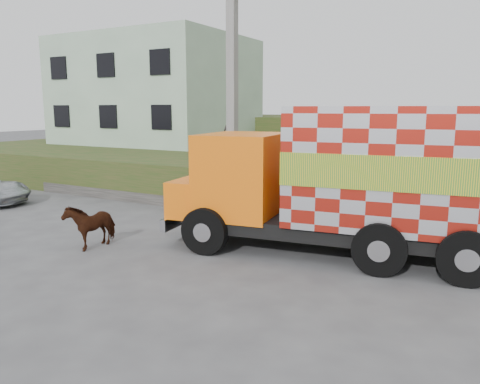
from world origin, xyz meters
The scene contains 9 objects.
ground centered at (0.00, 0.00, 0.00)m, with size 120.00×120.00×0.00m, color #474749.
embankment centered at (0.00, 10.00, 0.75)m, with size 40.00×12.00×1.50m, color #244517.
embankment_far centered at (0.00, 22.00, 1.50)m, with size 40.00×12.00×3.00m, color #244517.
retaining_strip centered at (-2.00, 4.20, 0.20)m, with size 16.00×0.50×0.40m, color #595651.
building centered at (-11.00, 13.00, 4.50)m, with size 10.00×8.00×6.00m, color #AFCDAF.
utility_pole centered at (-1.00, 4.60, 4.08)m, with size 1.20×0.30×8.00m.
cargo_truck centered at (3.91, 1.66, 1.84)m, with size 8.28×3.70×3.57m.
cow centered at (-2.05, -0.88, 0.58)m, with size 0.62×1.37×1.15m, color #361D0D.
pedestrian centered at (-1.70, 5.69, 2.40)m, with size 0.66×0.43×1.81m, color #32302C.
Camera 1 is at (6.99, -9.24, 3.53)m, focal length 35.00 mm.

